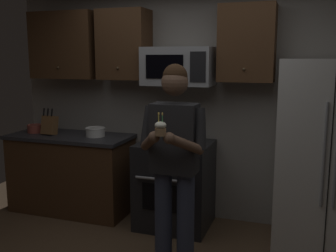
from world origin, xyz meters
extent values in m
cube|color=gray|center=(0.00, 1.75, 1.30)|extent=(4.40, 0.10, 2.60)
cube|color=black|center=(-0.15, 1.36, 0.46)|extent=(0.76, 0.66, 0.92)
cube|color=black|center=(-0.15, 1.02, 0.42)|extent=(0.48, 0.01, 0.28)
cylinder|color=#99999E|center=(-0.15, 1.00, 0.62)|extent=(0.60, 0.03, 0.03)
cylinder|color=black|center=(-0.33, 1.22, 0.93)|extent=(0.18, 0.18, 0.01)
cylinder|color=black|center=(0.03, 1.22, 0.93)|extent=(0.18, 0.18, 0.01)
cylinder|color=black|center=(-0.33, 1.50, 0.93)|extent=(0.18, 0.18, 0.01)
cylinder|color=black|center=(0.03, 1.50, 0.93)|extent=(0.18, 0.18, 0.01)
cube|color=#9EA0A5|center=(-0.15, 1.48, 1.72)|extent=(0.74, 0.40, 0.40)
cube|color=black|center=(-0.24, 1.28, 1.72)|extent=(0.40, 0.01, 0.24)
cube|color=black|center=(0.11, 1.28, 1.72)|extent=(0.16, 0.01, 0.30)
cube|color=white|center=(1.35, 1.32, 0.90)|extent=(0.90, 0.72, 1.80)
cylinder|color=gray|center=(1.30, 0.94, 1.00)|extent=(0.02, 0.02, 0.90)
cube|color=black|center=(1.35, 0.95, 0.90)|extent=(0.01, 0.01, 1.74)
cube|color=#4C301C|center=(-1.55, 1.53, 1.95)|extent=(0.80, 0.34, 0.76)
sphere|color=brown|center=(-1.55, 1.35, 1.70)|extent=(0.03, 0.03, 0.03)
cube|color=#4C301C|center=(-0.80, 1.53, 1.95)|extent=(0.55, 0.34, 0.76)
sphere|color=brown|center=(-0.80, 1.35, 1.70)|extent=(0.03, 0.03, 0.03)
cube|color=#4C301C|center=(0.55, 1.53, 1.95)|extent=(0.55, 0.34, 0.76)
sphere|color=brown|center=(0.55, 1.35, 1.70)|extent=(0.03, 0.03, 0.03)
cube|color=#4C301C|center=(-1.45, 1.38, 0.44)|extent=(1.40, 0.62, 0.88)
cube|color=#2D2D33|center=(-1.45, 1.38, 0.90)|extent=(1.44, 0.66, 0.04)
cube|color=brown|center=(-1.69, 1.33, 1.03)|extent=(0.16, 0.15, 0.24)
cylinder|color=black|center=(-1.74, 1.31, 1.19)|extent=(0.02, 0.04, 0.09)
cylinder|color=black|center=(-1.69, 1.31, 1.19)|extent=(0.02, 0.04, 0.09)
cylinder|color=black|center=(-1.63, 1.31, 1.19)|extent=(0.02, 0.04, 0.09)
cylinder|color=white|center=(-1.12, 1.39, 0.97)|extent=(0.22, 0.22, 0.10)
torus|color=white|center=(-1.12, 1.39, 1.02)|extent=(0.23, 0.23, 0.01)
cylinder|color=#B24C3F|center=(-1.93, 1.38, 0.96)|extent=(0.19, 0.19, 0.09)
torus|color=#B24C3F|center=(-1.93, 1.38, 1.01)|extent=(0.20, 0.20, 0.01)
cylinder|color=#383F59|center=(0.02, 0.52, 0.43)|extent=(0.15, 0.15, 0.86)
cylinder|color=#383F59|center=(0.22, 0.52, 0.43)|extent=(0.15, 0.15, 0.86)
cube|color=#262628|center=(0.12, 0.52, 1.15)|extent=(0.38, 0.22, 0.58)
sphere|color=brown|center=(0.12, 0.52, 1.61)|extent=(0.22, 0.22, 0.22)
sphere|color=#382314|center=(0.12, 0.53, 1.66)|extent=(0.20, 0.20, 0.20)
cylinder|color=#262628|center=(-0.11, 0.49, 1.25)|extent=(0.15, 0.18, 0.35)
cylinder|color=brown|center=(-0.03, 0.33, 1.15)|extent=(0.26, 0.33, 0.21)
sphere|color=brown|center=(0.06, 0.20, 1.22)|extent=(0.09, 0.09, 0.09)
cylinder|color=#262628|center=(0.34, 0.49, 1.25)|extent=(0.15, 0.18, 0.35)
cylinder|color=brown|center=(0.27, 0.33, 1.15)|extent=(0.26, 0.33, 0.21)
sphere|color=brown|center=(0.18, 0.20, 1.22)|extent=(0.09, 0.09, 0.09)
cylinder|color=#A87F56|center=(0.12, 0.18, 1.26)|extent=(0.08, 0.08, 0.06)
ellipsoid|color=white|center=(0.12, 0.18, 1.31)|extent=(0.09, 0.09, 0.06)
cylinder|color=#4CBF66|center=(0.13, 0.18, 1.36)|extent=(0.01, 0.01, 0.06)
ellipsoid|color=#FFD159|center=(0.13, 0.18, 1.40)|extent=(0.01, 0.01, 0.02)
cylinder|color=#F2D84C|center=(0.10, 0.18, 1.36)|extent=(0.01, 0.01, 0.06)
ellipsoid|color=#FFD159|center=(0.10, 0.18, 1.40)|extent=(0.01, 0.01, 0.02)
camera|label=1|loc=(1.09, -2.50, 1.80)|focal=41.87mm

